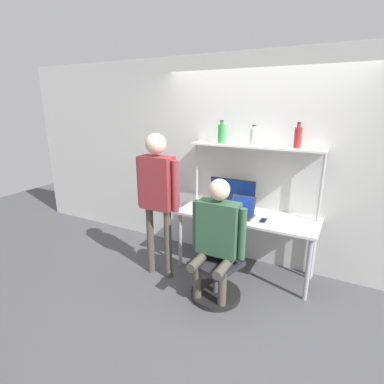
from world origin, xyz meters
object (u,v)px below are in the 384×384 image
(laptop, at_px, (242,211))
(cell_phone, at_px, (263,220))
(bottle_red, at_px, (298,137))
(monitor, at_px, (232,192))
(bottle_clear, at_px, (254,137))
(office_chair, at_px, (218,274))
(person_standing, at_px, (157,187))
(bottle_green, at_px, (222,134))
(person_seated, at_px, (217,231))

(laptop, relative_size, cell_phone, 2.01)
(cell_phone, height_order, bottle_red, bottle_red)
(laptop, height_order, bottle_red, bottle_red)
(monitor, height_order, bottle_clear, bottle_clear)
(office_chair, relative_size, person_standing, 0.50)
(cell_phone, relative_size, bottle_clear, 0.62)
(person_standing, xyz_separation_m, bottle_clear, (0.89, 0.78, 0.56))
(laptop, relative_size, bottle_red, 1.04)
(monitor, xyz_separation_m, office_chair, (0.17, -0.79, -0.72))
(laptop, height_order, bottle_green, bottle_green)
(cell_phone, bearing_deg, monitor, 153.16)
(laptop, relative_size, bottle_green, 1.05)
(person_seated, xyz_separation_m, bottle_green, (-0.34, 0.88, 0.93))
(person_seated, bearing_deg, bottle_red, 56.44)
(office_chair, height_order, person_standing, person_standing)
(bottle_red, bearing_deg, person_standing, -150.84)
(bottle_green, relative_size, bottle_clear, 1.18)
(bottle_clear, bearing_deg, office_chair, -94.16)
(person_standing, bearing_deg, laptop, 31.71)
(laptop, bearing_deg, office_chair, -93.89)
(bottle_green, bearing_deg, laptop, -31.66)
(bottle_clear, bearing_deg, bottle_green, -180.00)
(monitor, height_order, cell_phone, monitor)
(monitor, relative_size, bottle_red, 2.09)
(cell_phone, bearing_deg, bottle_clear, 131.64)
(bottle_clear, bearing_deg, monitor, -168.20)
(monitor, distance_m, cell_phone, 0.59)
(cell_phone, bearing_deg, person_standing, -157.10)
(laptop, bearing_deg, bottle_green, 148.34)
(monitor, distance_m, person_seated, 0.87)
(office_chair, distance_m, bottle_red, 1.78)
(cell_phone, height_order, bottle_clear, bottle_clear)
(office_chair, distance_m, person_standing, 1.21)
(bottle_clear, relative_size, bottle_red, 0.84)
(monitor, relative_size, cell_phone, 4.04)
(office_chair, height_order, bottle_red, bottle_red)
(person_standing, bearing_deg, office_chair, -4.02)
(laptop, relative_size, bottle_clear, 1.24)
(office_chair, xyz_separation_m, bottle_green, (-0.36, 0.84, 1.46))
(cell_phone, bearing_deg, laptop, 169.96)
(monitor, distance_m, bottle_red, 1.05)
(monitor, bearing_deg, laptop, -43.74)
(cell_phone, bearing_deg, person_seated, -119.76)
(monitor, height_order, office_chair, monitor)
(cell_phone, relative_size, bottle_green, 0.52)
(bottle_clear, bearing_deg, laptop, -94.80)
(monitor, bearing_deg, cell_phone, -26.84)
(office_chair, relative_size, bottle_green, 3.10)
(cell_phone, height_order, person_seated, person_seated)
(person_standing, height_order, bottle_red, bottle_red)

